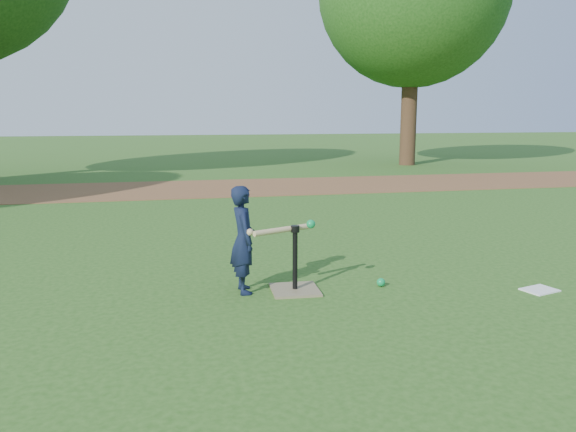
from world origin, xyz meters
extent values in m
plane|color=#285116|center=(0.00, 0.00, 0.00)|extent=(80.00, 80.00, 0.00)
cube|color=brown|center=(0.00, 7.50, 0.01)|extent=(24.00, 3.00, 0.01)
imported|color=black|center=(-0.43, 0.12, 0.49)|extent=(0.25, 0.37, 0.98)
sphere|color=#0C8E46|center=(0.86, 0.00, 0.04)|extent=(0.08, 0.08, 0.08)
cube|color=white|center=(2.25, -0.43, 0.01)|extent=(0.35, 0.30, 0.01)
cube|color=#7E7050|center=(0.03, 0.04, 0.01)|extent=(0.45, 0.45, 0.02)
cylinder|color=black|center=(0.03, 0.04, 0.30)|extent=(0.05, 0.05, 0.55)
cylinder|color=black|center=(0.03, 0.04, 0.58)|extent=(0.08, 0.08, 0.06)
cylinder|color=tan|center=(-0.09, 0.02, 0.59)|extent=(0.57, 0.29, 0.05)
sphere|color=tan|center=(-0.39, -0.02, 0.59)|extent=(0.06, 0.06, 0.06)
sphere|color=#0C8E46|center=(0.17, -0.01, 0.63)|extent=(0.08, 0.08, 0.08)
cylinder|color=#382316|center=(6.50, 12.00, 1.71)|extent=(0.50, 0.50, 3.42)
camera|label=1|loc=(-1.09, -4.80, 1.61)|focal=35.00mm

